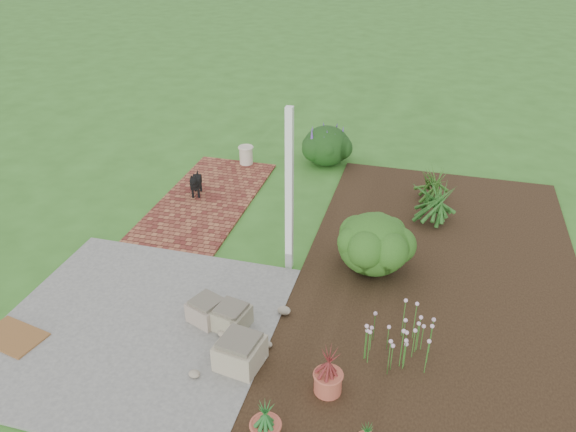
% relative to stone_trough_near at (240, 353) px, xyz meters
% --- Properties ---
extents(ground, '(80.00, 80.00, 0.00)m').
position_rel_stone_trough_near_xyz_m(ground, '(-0.28, 2.03, -0.21)').
color(ground, '#32651F').
rests_on(ground, ground).
extents(concrete_patio, '(3.50, 3.50, 0.04)m').
position_rel_stone_trough_near_xyz_m(concrete_patio, '(-1.53, 0.28, -0.19)').
color(concrete_patio, '#62615F').
rests_on(concrete_patio, ground).
extents(brick_path, '(1.60, 3.50, 0.04)m').
position_rel_stone_trough_near_xyz_m(brick_path, '(-1.98, 3.78, -0.19)').
color(brick_path, '#5C221D').
rests_on(brick_path, ground).
extents(garden_bed, '(4.00, 7.00, 0.03)m').
position_rel_stone_trough_near_xyz_m(garden_bed, '(2.22, 2.53, -0.19)').
color(garden_bed, black).
rests_on(garden_bed, ground).
extents(veranda_post, '(0.10, 0.10, 2.50)m').
position_rel_stone_trough_near_xyz_m(veranda_post, '(0.02, 2.13, 1.04)').
color(veranda_post, white).
rests_on(veranda_post, ground).
extents(stone_trough_near, '(0.57, 0.57, 0.33)m').
position_rel_stone_trough_near_xyz_m(stone_trough_near, '(0.00, 0.00, 0.00)').
color(stone_trough_near, gray).
rests_on(stone_trough_near, concrete_patio).
extents(stone_trough_mid, '(0.53, 0.53, 0.27)m').
position_rel_stone_trough_near_xyz_m(stone_trough_mid, '(-0.68, 0.65, -0.03)').
color(stone_trough_mid, '#7C6C5D').
rests_on(stone_trough_mid, concrete_patio).
extents(stone_trough_far, '(0.49, 0.49, 0.27)m').
position_rel_stone_trough_near_xyz_m(stone_trough_far, '(-0.33, 0.60, -0.03)').
color(stone_trough_far, '#726D55').
rests_on(stone_trough_far, concrete_patio).
extents(coir_doormat, '(0.86, 0.64, 0.02)m').
position_rel_stone_trough_near_xyz_m(coir_doormat, '(-2.91, -0.32, -0.15)').
color(coir_doormat, brown).
rests_on(coir_doormat, concrete_patio).
extents(black_dog, '(0.24, 0.52, 0.45)m').
position_rel_stone_trough_near_xyz_m(black_dog, '(-2.21, 3.84, 0.10)').
color(black_dog, black).
rests_on(black_dog, brick_path).
extents(cream_ceramic_urn, '(0.31, 0.31, 0.36)m').
position_rel_stone_trough_near_xyz_m(cream_ceramic_urn, '(-1.79, 5.43, 0.02)').
color(cream_ceramic_urn, '#BFB39D').
rests_on(cream_ceramic_urn, brick_path).
extents(evergreen_shrub, '(1.14, 1.14, 0.89)m').
position_rel_stone_trough_near_xyz_m(evergreen_shrub, '(1.23, 2.38, 0.27)').
color(evergreen_shrub, '#1A3A11').
rests_on(evergreen_shrub, garden_bed).
extents(agapanthus_clump_back, '(1.28, 1.28, 0.88)m').
position_rel_stone_trough_near_xyz_m(agapanthus_clump_back, '(2.01, 4.01, 0.26)').
color(agapanthus_clump_back, '#0A3611').
rests_on(agapanthus_clump_back, garden_bed).
extents(agapanthus_clump_front, '(1.05, 1.05, 0.73)m').
position_rel_stone_trough_near_xyz_m(agapanthus_clump_front, '(1.96, 4.81, 0.19)').
color(agapanthus_clump_front, '#17420F').
rests_on(agapanthus_clump_front, garden_bed).
extents(pink_flower_patch, '(1.17, 1.17, 0.57)m').
position_rel_stone_trough_near_xyz_m(pink_flower_patch, '(1.76, 0.69, 0.11)').
color(pink_flower_patch, '#113D0F').
rests_on(pink_flower_patch, garden_bed).
extents(terracotta_pot_bronze, '(0.32, 0.32, 0.25)m').
position_rel_stone_trough_near_xyz_m(terracotta_pot_bronze, '(1.08, -0.13, -0.05)').
color(terracotta_pot_bronze, '#A94D39').
rests_on(terracotta_pot_bronze, garden_bed).
extents(purple_flowering_bush, '(1.00, 1.00, 0.82)m').
position_rel_stone_trough_near_xyz_m(purple_flowering_bush, '(-0.22, 5.97, 0.20)').
color(purple_flowering_bush, black).
rests_on(purple_flowering_bush, ground).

